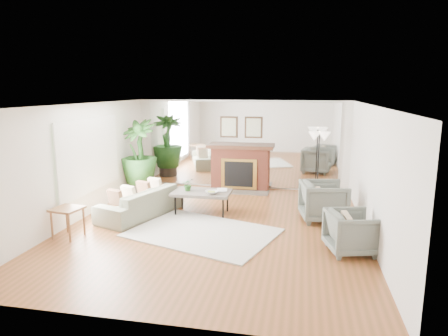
% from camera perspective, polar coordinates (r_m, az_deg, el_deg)
% --- Properties ---
extents(ground, '(7.00, 7.00, 0.00)m').
position_cam_1_polar(ground, '(8.32, -1.28, -8.47)').
color(ground, brown).
rests_on(ground, ground).
extents(wall_left, '(0.02, 7.00, 2.50)m').
position_cam_1_polar(wall_left, '(9.10, -20.03, 0.71)').
color(wall_left, silver).
rests_on(wall_left, ground).
extents(wall_right, '(0.02, 7.00, 2.50)m').
position_cam_1_polar(wall_right, '(7.91, 20.36, -0.81)').
color(wall_right, silver).
rests_on(wall_right, ground).
extents(wall_back, '(6.00, 0.02, 2.50)m').
position_cam_1_polar(wall_back, '(11.37, 2.49, 3.36)').
color(wall_back, silver).
rests_on(wall_back, ground).
extents(mirror_panel, '(5.40, 0.04, 2.40)m').
position_cam_1_polar(mirror_panel, '(11.35, 2.48, 3.35)').
color(mirror_panel, silver).
rests_on(mirror_panel, wall_back).
extents(window_panel, '(0.04, 2.40, 1.50)m').
position_cam_1_polar(window_panel, '(9.41, -18.66, 1.75)').
color(window_panel, '#B2E09E').
rests_on(window_panel, wall_left).
extents(fireplace, '(1.85, 0.83, 2.05)m').
position_cam_1_polar(fireplace, '(11.24, 2.29, 0.22)').
color(fireplace, brown).
rests_on(fireplace, ground).
extents(area_rug, '(3.18, 2.69, 0.03)m').
position_cam_1_polar(area_rug, '(7.99, -3.08, -9.22)').
color(area_rug, silver).
rests_on(area_rug, ground).
extents(coffee_table, '(1.31, 0.78, 0.52)m').
position_cam_1_polar(coffee_table, '(9.08, -3.20, -3.63)').
color(coffee_table, '#5B5048').
rests_on(coffee_table, ground).
extents(sofa, '(1.47, 2.28, 0.62)m').
position_cam_1_polar(sofa, '(9.16, -11.77, -4.80)').
color(sofa, gray).
rests_on(sofa, ground).
extents(armchair_back, '(1.08, 1.06, 0.85)m').
position_cam_1_polar(armchair_back, '(8.88, 14.04, -4.64)').
color(armchair_back, slate).
rests_on(armchair_back, ground).
extents(armchair_front, '(0.99, 0.97, 0.74)m').
position_cam_1_polar(armchair_front, '(7.33, 17.80, -8.71)').
color(armchair_front, slate).
rests_on(armchair_front, ground).
extents(side_table, '(0.58, 0.58, 0.58)m').
position_cam_1_polar(side_table, '(8.21, -21.48, -5.95)').
color(side_table, '#9B613E').
rests_on(side_table, ground).
extents(potted_ficus, '(1.19, 1.19, 2.01)m').
position_cam_1_polar(potted_ficus, '(10.95, -12.08, 1.90)').
color(potted_ficus, black).
rests_on(potted_ficus, ground).
extents(floor_lamp, '(0.56, 0.31, 1.73)m').
position_cam_1_polar(floor_lamp, '(10.56, 13.44, 3.68)').
color(floor_lamp, black).
rests_on(floor_lamp, ground).
extents(tabletop_plant, '(0.31, 0.28, 0.29)m').
position_cam_1_polar(tabletop_plant, '(9.11, -5.14, -2.36)').
color(tabletop_plant, '#2D5C22').
rests_on(tabletop_plant, coffee_table).
extents(fruit_bowl, '(0.34, 0.34, 0.07)m').
position_cam_1_polar(fruit_bowl, '(8.84, -1.80, -3.50)').
color(fruit_bowl, '#9B613E').
rests_on(fruit_bowl, coffee_table).
extents(book, '(0.29, 0.36, 0.02)m').
position_cam_1_polar(book, '(9.13, -1.03, -3.17)').
color(book, '#9B613E').
rests_on(book, coffee_table).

